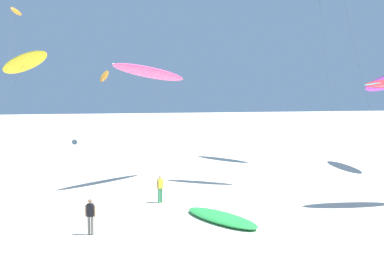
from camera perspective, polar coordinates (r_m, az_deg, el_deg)
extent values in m
ellipsoid|color=orange|center=(56.21, -21.65, 13.74)|extent=(1.04, 6.54, 1.58)
ellipsoid|color=white|center=(56.22, -21.65, 13.78)|extent=(0.50, 6.62, 1.03)
cylinder|color=#4C4C51|center=(51.21, -23.00, 5.49)|extent=(1.69, 8.82, 16.05)
ellipsoid|color=yellow|center=(43.81, -20.79, 7.85)|extent=(5.47, 5.80, 2.81)
ellipsoid|color=#EA5193|center=(43.81, -20.79, 7.89)|extent=(4.89, 5.55, 1.95)
cylinder|color=#4C4C51|center=(42.97, -23.42, 1.39)|extent=(3.99, 2.21, 9.52)
ellipsoid|color=orange|center=(62.98, -11.20, 6.56)|extent=(1.82, 7.19, 2.62)
ellipsoid|color=white|center=(62.98, -11.20, 6.59)|extent=(0.98, 7.12, 1.98)
cylinder|color=#4C4C51|center=(59.76, -9.24, 2.27)|extent=(3.70, 6.68, 9.15)
ellipsoid|color=#EA5193|center=(33.56, -5.31, 7.09)|extent=(6.75, 5.76, 1.77)
ellipsoid|color=white|center=(33.57, -5.32, 7.16)|extent=(6.30, 5.21, 1.31)
cylinder|color=#4C4C51|center=(30.08, -1.48, -0.63)|extent=(2.89, 7.77, 8.24)
cylinder|color=#4C4C51|center=(41.92, 16.85, 8.13)|extent=(2.79, 9.41, 19.22)
cylinder|color=#4C4C51|center=(31.83, 20.35, 9.16)|extent=(1.01, 7.10, 19.09)
ellipsoid|color=green|center=(24.25, 3.77, -11.41)|extent=(3.75, 5.38, 0.31)
ellipsoid|color=red|center=(24.24, 3.77, -11.36)|extent=(2.33, 2.72, 0.19)
cylinder|color=slate|center=(22.35, -13.10, -12.11)|extent=(0.14, 0.14, 0.90)
cylinder|color=slate|center=(22.30, -12.69, -12.14)|extent=(0.14, 0.14, 0.90)
cube|color=black|center=(22.12, -12.93, -10.23)|extent=(0.35, 0.28, 0.62)
cylinder|color=#9E7051|center=(22.19, -13.46, -10.30)|extent=(0.09, 0.09, 0.56)
cylinder|color=#9E7051|center=(22.07, -12.40, -10.37)|extent=(0.09, 0.09, 0.56)
sphere|color=#9E7051|center=(22.02, -12.95, -9.12)|extent=(0.21, 0.21, 0.21)
cylinder|color=#338E56|center=(28.00, -3.96, -8.62)|extent=(0.14, 0.14, 0.91)
cylinder|color=#338E56|center=(27.93, -4.27, -8.65)|extent=(0.14, 0.14, 0.91)
cube|color=yellow|center=(27.80, -4.12, -7.12)|extent=(0.34, 0.28, 0.60)
cylinder|color=beige|center=(27.90, -3.73, -7.16)|extent=(0.09, 0.09, 0.56)
cylinder|color=beige|center=(27.72, -4.52, -7.24)|extent=(0.09, 0.09, 0.56)
sphere|color=beige|center=(27.72, -4.13, -6.24)|extent=(0.21, 0.21, 0.21)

